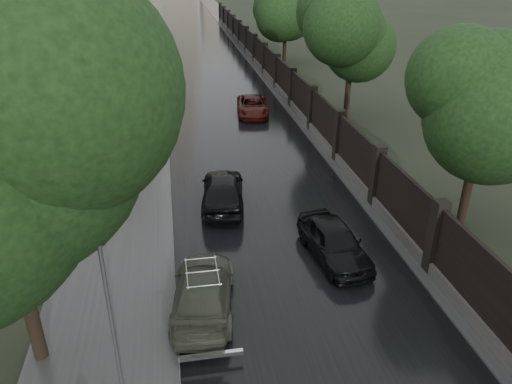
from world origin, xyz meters
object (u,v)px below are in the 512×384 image
tree_right_b (352,39)px  traffic_light (159,77)px  tree_right_c (286,7)px  tree_left_far (102,22)px  car_right_near (334,242)px  tree_right_a (485,102)px  lamp_post (109,307)px  volga_sedan (203,291)px  car_right_far (253,106)px  hatchback_left (223,190)px

tree_right_b → traffic_light: 12.44m
tree_right_c → traffic_light: (-11.80, -15.01, -2.55)m
traffic_light → tree_left_far: bearing=126.5°
tree_left_far → car_right_near: 25.91m
tree_left_far → tree_right_b: size_ratio=1.05×
tree_left_far → tree_right_a: 26.91m
lamp_post → volga_sedan: bearing=52.4°
tree_right_a → traffic_light: 20.85m
tree_right_a → car_right_far: tree_right_a is taller
tree_left_far → car_right_near: (9.60, -23.63, -4.57)m
lamp_post → hatchback_left: size_ratio=1.18×
volga_sedan → hatchback_left: hatchback_left is taller
car_right_near → tree_right_b: bearing=62.4°
tree_right_c → car_right_far: tree_right_c is taller
lamp_post → tree_right_c: bearing=71.5°
tree_right_c → car_right_near: tree_right_c is taller
tree_left_far → car_right_near: tree_left_far is taller
traffic_light → hatchback_left: 14.28m
tree_right_b → car_right_far: size_ratio=1.66×
tree_left_far → traffic_light: 6.84m
tree_left_far → traffic_light: tree_left_far is taller
tree_right_a → car_right_far: (-5.90, 15.59, -4.36)m
hatchback_left → traffic_light: bearing=-72.6°
tree_left_far → car_right_near: bearing=-67.9°
tree_left_far → lamp_post: size_ratio=1.45×
tree_right_a → tree_right_c: bearing=90.0°
tree_right_c → car_right_near: bearing=-100.0°
tree_right_c → lamp_post: bearing=-108.5°
lamp_post → car_right_near: lamp_post is taller
tree_right_c → hatchback_left: tree_right_c is taller
tree_right_b → traffic_light: (-11.80, 2.99, -2.55)m
tree_right_c → traffic_light: tree_right_c is taller
tree_left_far → volga_sedan: bearing=-79.3°
tree_right_a → lamp_post: size_ratio=1.37×
volga_sedan → traffic_light: bearing=-78.9°
traffic_light → car_right_near: (5.90, -18.62, -1.73)m
traffic_light → volga_sedan: bearing=-86.8°
tree_right_b → traffic_light: bearing=165.8°
tree_right_b → car_right_near: size_ratio=1.78×
tree_right_a → volga_sedan: 12.04m
volga_sedan → lamp_post: bearing=60.4°
hatchback_left → tree_right_c: bearing=-100.6°
lamp_post → volga_sedan: size_ratio=1.16×
tree_right_c → hatchback_left: (-9.30, -28.96, -4.21)m
car_right_near → car_right_far: bearing=83.1°
tree_left_far → volga_sedan: size_ratio=1.68×
tree_right_b → tree_right_c: size_ratio=1.00×
hatchback_left → car_right_near: 5.77m
traffic_light → volga_sedan: size_ratio=0.91×
tree_right_c → volga_sedan: bearing=-106.7°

